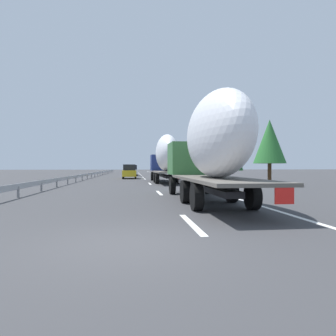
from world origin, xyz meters
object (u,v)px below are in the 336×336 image
Objects in this scene: road_sign at (174,164)px; car_blue_sedan at (131,170)px; truck_lead at (166,157)px; car_yellow_coupe at (129,172)px; car_white_van at (133,170)px; truck_trailing at (210,145)px.

car_blue_sedan is at bearing 16.94° from road_sign.
truck_lead reaches higher than car_yellow_coupe.
car_yellow_coupe is at bearing 123.11° from road_sign.
road_sign is at bearing -142.16° from car_white_van.
car_white_van is (41.74, 3.41, -1.67)m from truck_trailing.
road_sign reaches higher than car_yellow_coupe.
car_blue_sedan is 27.04m from car_yellow_coupe.
car_white_van is at bearing 8.15° from truck_lead.
car_blue_sedan is at bearing 1.37° from car_white_van.
truck_trailing is 55.99m from car_blue_sedan.
truck_lead is at bearing -171.85° from car_white_van.
road_sign is at bearing -11.36° from truck_lead.
car_white_van is at bearing -178.63° from car_blue_sedan.
truck_lead is at bearing -160.26° from car_yellow_coupe.
truck_lead is at bearing 0.00° from truck_trailing.
truck_trailing is 2.57× the size of car_yellow_coupe.
truck_lead reaches higher than car_blue_sedan.
road_sign is at bearing -5.31° from truck_trailing.
car_yellow_coupe is (28.80, 3.90, -1.66)m from truck_trailing.
truck_lead is 38.13m from car_blue_sedan.
road_sign reaches higher than car_blue_sedan.
truck_trailing is 41.92m from car_white_van.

